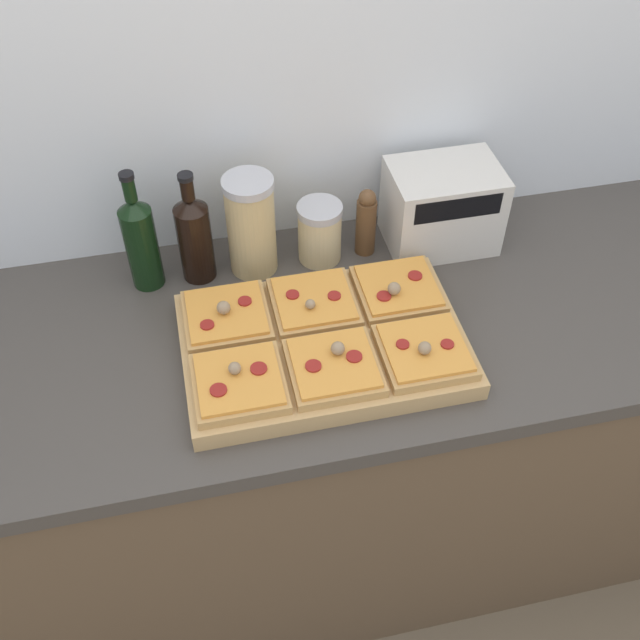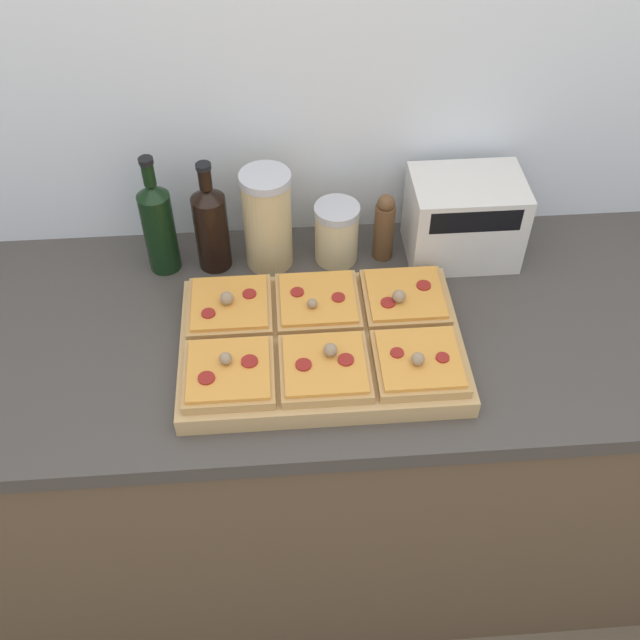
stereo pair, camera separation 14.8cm
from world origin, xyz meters
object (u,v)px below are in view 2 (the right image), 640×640
(wine_bottle, at_px, (211,225))
(toaster_oven, at_px, (464,218))
(cutting_board, at_px, (321,345))
(grain_jar_tall, at_px, (267,220))
(pepper_mill, at_px, (384,227))
(olive_oil_bottle, at_px, (158,225))
(grain_jar_short, at_px, (337,233))

(wine_bottle, distance_m, toaster_oven, 0.56)
(cutting_board, height_order, wine_bottle, wine_bottle)
(grain_jar_tall, distance_m, pepper_mill, 0.26)
(olive_oil_bottle, distance_m, grain_jar_tall, 0.23)
(grain_jar_short, bearing_deg, pepper_mill, 0.00)
(olive_oil_bottle, distance_m, toaster_oven, 0.67)
(olive_oil_bottle, relative_size, grain_jar_short, 2.00)
(grain_jar_tall, relative_size, toaster_oven, 0.88)
(grain_jar_short, relative_size, pepper_mill, 0.85)
(wine_bottle, bearing_deg, grain_jar_tall, 0.00)
(olive_oil_bottle, xyz_separation_m, pepper_mill, (0.49, 0.00, -0.04))
(grain_jar_tall, height_order, pepper_mill, grain_jar_tall)
(pepper_mill, bearing_deg, cutting_board, -119.51)
(grain_jar_tall, bearing_deg, wine_bottle, -180.00)
(toaster_oven, bearing_deg, wine_bottle, 179.91)
(wine_bottle, bearing_deg, cutting_board, -52.80)
(cutting_board, distance_m, wine_bottle, 0.37)
(grain_jar_tall, xyz_separation_m, grain_jar_short, (0.15, 0.00, -0.05))
(olive_oil_bottle, height_order, toaster_oven, olive_oil_bottle)
(grain_jar_short, bearing_deg, grain_jar_tall, 180.00)
(toaster_oven, bearing_deg, cutting_board, -139.89)
(wine_bottle, xyz_separation_m, pepper_mill, (0.38, 0.00, -0.03))
(grain_jar_tall, bearing_deg, pepper_mill, 0.00)
(pepper_mill, bearing_deg, grain_jar_tall, 180.00)
(grain_jar_short, distance_m, pepper_mill, 0.11)
(grain_jar_tall, xyz_separation_m, toaster_oven, (0.43, -0.00, -0.02))
(wine_bottle, bearing_deg, toaster_oven, -0.09)
(wine_bottle, relative_size, grain_jar_short, 1.86)
(toaster_oven, bearing_deg, grain_jar_tall, 179.89)
(grain_jar_tall, height_order, toaster_oven, grain_jar_tall)
(cutting_board, height_order, pepper_mill, pepper_mill)
(cutting_board, xyz_separation_m, grain_jar_short, (0.06, 0.29, 0.05))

